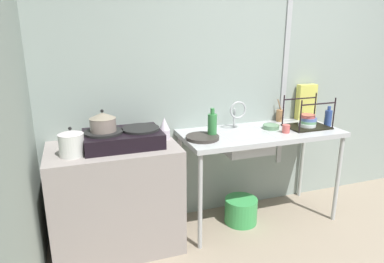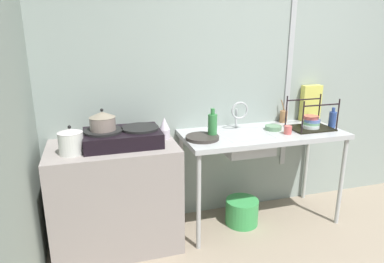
{
  "view_description": "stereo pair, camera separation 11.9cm",
  "coord_description": "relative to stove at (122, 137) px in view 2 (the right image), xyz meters",
  "views": [
    {
      "loc": [
        -1.77,
        -1.1,
        1.67
      ],
      "look_at": [
        -0.9,
        1.38,
        0.9
      ],
      "focal_mm": 32.06,
      "sensor_mm": 36.0,
      "label": 1
    },
    {
      "loc": [
        -1.66,
        -1.13,
        1.67
      ],
      "look_at": [
        -0.9,
        1.38,
        0.9
      ],
      "focal_mm": 32.06,
      "sensor_mm": 36.0,
      "label": 2
    }
  ],
  "objects": [
    {
      "name": "wall_back",
      "position": [
        1.45,
        0.35,
        0.42
      ],
      "size": [
        4.95,
        0.1,
        2.64
      ],
      "primitive_type": "cube",
      "color": "#8F9C95",
      "rests_on": "ground"
    },
    {
      "name": "wall_metal_strip",
      "position": [
        1.57,
        0.29,
        0.55
      ],
      "size": [
        0.05,
        0.01,
        2.11
      ],
      "primitive_type": "cube",
      "color": "#ABADAF"
    },
    {
      "name": "counter_concrete",
      "position": [
        -0.08,
        0.0,
        -0.48
      ],
      "size": [
        0.96,
        0.59,
        0.84
      ],
      "primitive_type": "cube",
      "color": "gray",
      "rests_on": "ground"
    },
    {
      "name": "counter_sink",
      "position": [
        1.18,
        0.0,
        -0.13
      ],
      "size": [
        1.39,
        0.59,
        0.84
      ],
      "color": "#ABADAF",
      "rests_on": "ground"
    },
    {
      "name": "stove",
      "position": [
        0.0,
        0.0,
        0.0
      ],
      "size": [
        0.57,
        0.4,
        0.13
      ],
      "color": "black",
      "rests_on": "counter_concrete"
    },
    {
      "name": "pot_on_left_burner",
      "position": [
        -0.14,
        0.0,
        0.14
      ],
      "size": [
        0.19,
        0.19,
        0.16
      ],
      "color": "slate",
      "rests_on": "stove"
    },
    {
      "name": "pot_beside_stove",
      "position": [
        -0.36,
        -0.11,
        0.03
      ],
      "size": [
        0.17,
        0.17,
        0.21
      ],
      "color": "silver",
      "rests_on": "counter_concrete"
    },
    {
      "name": "percolator",
      "position": [
        0.34,
        0.06,
        0.02
      ],
      "size": [
        0.09,
        0.09,
        0.17
      ],
      "color": "silver",
      "rests_on": "counter_concrete"
    },
    {
      "name": "sink_basin",
      "position": [
        1.01,
        -0.02,
        -0.14
      ],
      "size": [
        0.4,
        0.36,
        0.15
      ],
      "primitive_type": "cube",
      "color": "#ABADAF",
      "rests_on": "counter_sink"
    },
    {
      "name": "faucet",
      "position": [
        1.01,
        0.13,
        0.1
      ],
      "size": [
        0.16,
        0.09,
        0.25
      ],
      "color": "#ABADAF",
      "rests_on": "counter_sink"
    },
    {
      "name": "frying_pan",
      "position": [
        0.62,
        -0.04,
        -0.05
      ],
      "size": [
        0.27,
        0.27,
        0.03
      ],
      "primitive_type": "cylinder",
      "color": "#332E2A",
      "rests_on": "counter_sink"
    },
    {
      "name": "dish_rack",
      "position": [
        1.63,
        -0.03,
        -0.01
      ],
      "size": [
        0.36,
        0.27,
        0.28
      ],
      "color": "black",
      "rests_on": "counter_sink"
    },
    {
      "name": "cup_by_rack",
      "position": [
        1.35,
        -0.11,
        -0.03
      ],
      "size": [
        0.06,
        0.06,
        0.07
      ],
      "primitive_type": "cylinder",
      "color": "#C75854",
      "rests_on": "counter_sink"
    },
    {
      "name": "small_bowl_on_drainboard",
      "position": [
        1.3,
        0.04,
        -0.04
      ],
      "size": [
        0.14,
        0.14,
        0.04
      ],
      "primitive_type": "cylinder",
      "color": "#608864",
      "rests_on": "counter_sink"
    },
    {
      "name": "bottle_by_sink",
      "position": [
        0.71,
        -0.02,
        0.04
      ],
      "size": [
        0.07,
        0.07,
        0.24
      ],
      "color": "#327A3E",
      "rests_on": "counter_sink"
    },
    {
      "name": "bottle_by_rack",
      "position": [
        1.84,
        -0.05,
        0.01
      ],
      "size": [
        0.06,
        0.06,
        0.18
      ],
      "color": "navy",
      "rests_on": "counter_sink"
    },
    {
      "name": "cereal_box",
      "position": [
        1.8,
        0.24,
        0.11
      ],
      "size": [
        0.19,
        0.08,
        0.34
      ],
      "primitive_type": "cube",
      "rotation": [
        0.0,
        0.0,
        -0.04
      ],
      "color": "#DAD458",
      "rests_on": "counter_sink"
    },
    {
      "name": "utensil_jar",
      "position": [
        1.52,
        0.24,
        -0.0
      ],
      "size": [
        0.07,
        0.07,
        0.21
      ],
      "color": "#A27246",
      "rests_on": "counter_sink"
    },
    {
      "name": "bucket_on_floor",
      "position": [
        1.01,
        -0.01,
        -0.79
      ],
      "size": [
        0.29,
        0.29,
        0.23
      ],
      "primitive_type": "cylinder",
      "color": "green",
      "rests_on": "ground"
    }
  ]
}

